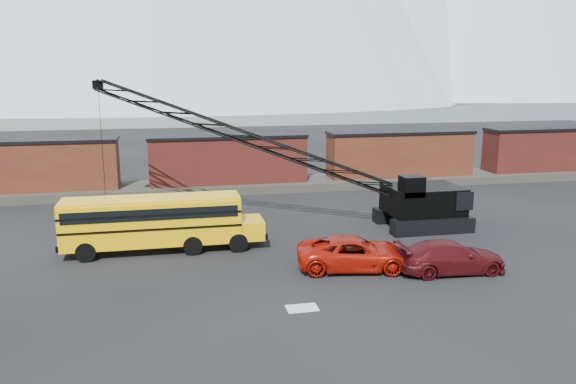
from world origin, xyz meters
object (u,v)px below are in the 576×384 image
object	(u,v)px
school_bus	(159,221)
crawler_crane	(249,139)
red_pickup	(355,253)
maroon_suv	(451,257)

from	to	relation	value
school_bus	crawler_crane	bearing A→B (deg)	40.81
red_pickup	maroon_suv	xyz separation A→B (m)	(4.71, -1.51, -0.03)
crawler_crane	school_bus	bearing A→B (deg)	-139.19
maroon_suv	school_bus	bearing A→B (deg)	68.26
school_bus	crawler_crane	xyz separation A→B (m)	(6.04, 5.21, 4.02)
red_pickup	crawler_crane	xyz separation A→B (m)	(-4.10, 10.45, 4.96)
maroon_suv	red_pickup	bearing A→B (deg)	74.92
red_pickup	crawler_crane	world-z (taller)	crawler_crane
maroon_suv	crawler_crane	distance (m)	15.66
maroon_suv	crawler_crane	xyz separation A→B (m)	(-8.81, 11.95, 4.99)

